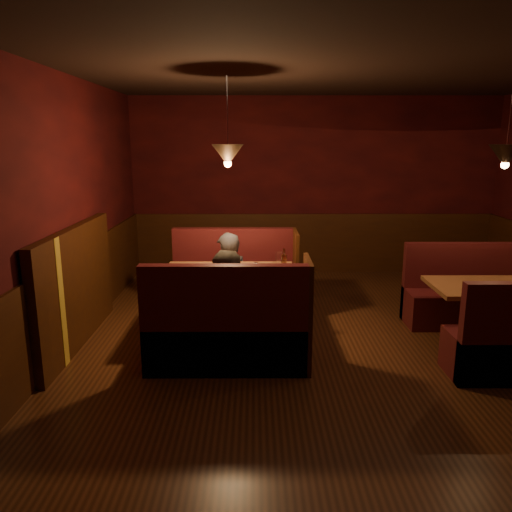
{
  "coord_description": "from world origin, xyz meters",
  "views": [
    {
      "loc": [
        -0.98,
        -4.8,
        2.2
      ],
      "look_at": [
        -0.97,
        0.58,
        0.95
      ],
      "focal_mm": 35.0,
      "sensor_mm": 36.0,
      "label": 1
    }
  ],
  "objects_px": {
    "main_bench_far": "(235,287)",
    "second_table": "(490,301)",
    "main_table": "(231,286)",
    "main_bench_near": "(229,335)",
    "second_bench_far": "(462,299)",
    "diner_a": "(228,263)",
    "diner_b": "(231,289)"
  },
  "relations": [
    {
      "from": "main_bench_far",
      "to": "second_table",
      "type": "height_order",
      "value": "main_bench_far"
    },
    {
      "from": "main_table",
      "to": "main_bench_far",
      "type": "relative_size",
      "value": 0.91
    },
    {
      "from": "main_bench_near",
      "to": "second_bench_far",
      "type": "distance_m",
      "value": 3.07
    },
    {
      "from": "main_bench_far",
      "to": "second_bench_far",
      "type": "height_order",
      "value": "main_bench_far"
    },
    {
      "from": "main_table",
      "to": "main_bench_near",
      "type": "height_order",
      "value": "main_bench_near"
    },
    {
      "from": "main_bench_near",
      "to": "diner_a",
      "type": "height_order",
      "value": "diner_a"
    },
    {
      "from": "main_bench_near",
      "to": "main_table",
      "type": "bearing_deg",
      "value": 91.12
    },
    {
      "from": "second_table",
      "to": "diner_b",
      "type": "bearing_deg",
      "value": -174.2
    },
    {
      "from": "main_table",
      "to": "diner_a",
      "type": "distance_m",
      "value": 0.57
    },
    {
      "from": "second_bench_far",
      "to": "diner_a",
      "type": "height_order",
      "value": "diner_a"
    },
    {
      "from": "diner_b",
      "to": "main_bench_near",
      "type": "bearing_deg",
      "value": -93.95
    },
    {
      "from": "second_bench_far",
      "to": "diner_a",
      "type": "relative_size",
      "value": 0.94
    },
    {
      "from": "second_table",
      "to": "diner_a",
      "type": "xyz_separation_m",
      "value": [
        -2.85,
        0.86,
        0.21
      ]
    },
    {
      "from": "main_bench_near",
      "to": "second_table",
      "type": "relative_size",
      "value": 1.29
    },
    {
      "from": "main_table",
      "to": "second_bench_far",
      "type": "height_order",
      "value": "main_table"
    },
    {
      "from": "main_bench_near",
      "to": "diner_a",
      "type": "distance_m",
      "value": 1.43
    },
    {
      "from": "main_table",
      "to": "main_bench_near",
      "type": "distance_m",
      "value": 0.87
    },
    {
      "from": "second_bench_far",
      "to": "diner_b",
      "type": "distance_m",
      "value": 3.0
    },
    {
      "from": "main_bench_far",
      "to": "second_bench_far",
      "type": "bearing_deg",
      "value": -7.96
    },
    {
      "from": "main_bench_near",
      "to": "diner_a",
      "type": "relative_size",
      "value": 1.09
    },
    {
      "from": "diner_a",
      "to": "main_table",
      "type": "bearing_deg",
      "value": 80.73
    },
    {
      "from": "main_table",
      "to": "diner_b",
      "type": "relative_size",
      "value": 0.98
    },
    {
      "from": "second_bench_far",
      "to": "main_bench_far",
      "type": "bearing_deg",
      "value": 172.04
    },
    {
      "from": "main_bench_far",
      "to": "diner_a",
      "type": "xyz_separation_m",
      "value": [
        -0.08,
        -0.28,
        0.39
      ]
    },
    {
      "from": "second_table",
      "to": "diner_a",
      "type": "height_order",
      "value": "diner_a"
    },
    {
      "from": "main_bench_near",
      "to": "diner_a",
      "type": "xyz_separation_m",
      "value": [
        -0.08,
        1.38,
        0.39
      ]
    },
    {
      "from": "main_bench_near",
      "to": "diner_a",
      "type": "bearing_deg",
      "value": 93.31
    },
    {
      "from": "main_bench_near",
      "to": "second_table",
      "type": "distance_m",
      "value": 2.82
    },
    {
      "from": "main_bench_near",
      "to": "second_table",
      "type": "bearing_deg",
      "value": 10.65
    },
    {
      "from": "main_bench_far",
      "to": "main_bench_near",
      "type": "xyz_separation_m",
      "value": [
        0.0,
        -1.65,
        0.0
      ]
    },
    {
      "from": "diner_a",
      "to": "diner_b",
      "type": "xyz_separation_m",
      "value": [
        0.09,
        -1.14,
        0.01
      ]
    },
    {
      "from": "main_bench_near",
      "to": "diner_b",
      "type": "relative_size",
      "value": 1.08
    }
  ]
}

